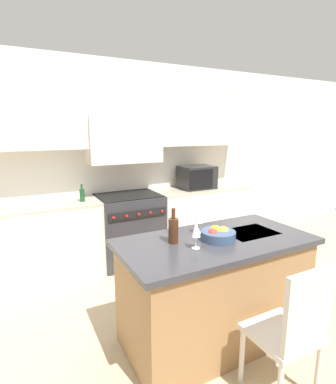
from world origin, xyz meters
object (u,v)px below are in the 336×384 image
(island_chair, at_px, (293,328))
(wine_glass_near, at_px, (196,229))
(range_stove, at_px, (129,228))
(oil_bottle_on_counter, at_px, (82,195))
(wine_bottle, at_px, (173,230))
(wine_glass_far, at_px, (199,216))
(microwave, at_px, (197,177))
(fruit_bowl, at_px, (218,234))

(island_chair, distance_m, wine_glass_near, 0.89)
(range_stove, distance_m, oil_bottle_on_counter, 0.81)
(island_chair, xyz_separation_m, oil_bottle_on_counter, (-0.78, 2.52, 0.46))
(oil_bottle_on_counter, bearing_deg, wine_bottle, -78.60)
(wine_glass_near, xyz_separation_m, oil_bottle_on_counter, (-0.44, 1.89, -0.06))
(wine_glass_near, height_order, oil_bottle_on_counter, oil_bottle_on_counter)
(island_chair, xyz_separation_m, wine_glass_near, (-0.34, 0.63, 0.52))
(range_stove, distance_m, wine_glass_far, 1.75)
(wine_bottle, bearing_deg, wine_glass_far, 17.17)
(range_stove, relative_size, island_chair, 0.95)
(microwave, height_order, island_chair, microwave)
(microwave, distance_m, oil_bottle_on_counter, 1.70)
(wine_glass_near, bearing_deg, fruit_bowl, 15.60)
(wine_bottle, relative_size, wine_glass_near, 1.28)
(fruit_bowl, height_order, oil_bottle_on_counter, oil_bottle_on_counter)
(wine_bottle, relative_size, fruit_bowl, 1.00)
(oil_bottle_on_counter, bearing_deg, island_chair, -72.91)
(range_stove, bearing_deg, wine_glass_far, -88.87)
(range_stove, xyz_separation_m, island_chair, (0.17, -2.55, 0.07))
(wine_glass_far, bearing_deg, wine_glass_near, -127.14)
(range_stove, bearing_deg, island_chair, -86.29)
(island_chair, bearing_deg, range_stove, 93.71)
(microwave, relative_size, wine_glass_far, 2.30)
(wine_glass_near, bearing_deg, island_chair, -61.92)
(island_chair, xyz_separation_m, wine_glass_far, (-0.13, 0.91, 0.52))
(microwave, height_order, oil_bottle_on_counter, microwave)
(island_chair, bearing_deg, wine_glass_near, 118.08)
(range_stove, relative_size, wine_bottle, 3.33)
(range_stove, distance_m, island_chair, 2.56)
(range_stove, bearing_deg, wine_glass_near, -95.14)
(wine_glass_near, relative_size, wine_glass_far, 1.00)
(wine_bottle, bearing_deg, island_chair, -62.05)
(microwave, relative_size, fruit_bowl, 1.80)
(wine_glass_near, bearing_deg, wine_bottle, 117.45)
(microwave, bearing_deg, wine_glass_near, -122.95)
(fruit_bowl, bearing_deg, island_chair, -83.43)
(range_stove, height_order, wine_glass_far, wine_glass_far)
(microwave, bearing_deg, wine_bottle, -127.48)
(fruit_bowl, bearing_deg, wine_glass_far, 104.48)
(microwave, xyz_separation_m, island_chair, (-0.92, -2.57, -0.55))
(wine_bottle, relative_size, oil_bottle_on_counter, 1.28)
(wine_bottle, distance_m, fruit_bowl, 0.37)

